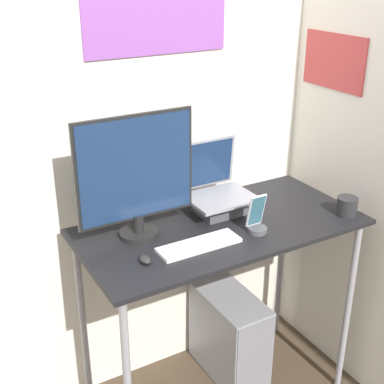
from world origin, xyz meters
TOP-DOWN VIEW (x-y plane):
  - wall_back at (-0.00, 0.67)m, footprint 6.00×0.06m
  - desk at (0.00, 0.29)m, footprint 1.20×0.58m
  - laptop at (0.06, 0.42)m, footprint 0.28×0.25m
  - monitor at (-0.34, 0.38)m, footprint 0.48×0.16m
  - keyboard at (-0.17, 0.18)m, footprint 0.33×0.11m
  - mouse at (-0.40, 0.18)m, footprint 0.04×0.06m
  - cell_phone at (0.09, 0.17)m, footprint 0.08×0.08m
  - computer_tower at (0.14, 0.40)m, footprint 0.22×0.44m
  - mug at (0.52, 0.10)m, footprint 0.09×0.09m

SIDE VIEW (x-z plane):
  - computer_tower at x=0.14m, z-range 0.00..0.45m
  - desk at x=0.00m, z-range 0.37..1.30m
  - keyboard at x=-0.17m, z-range 0.93..0.95m
  - mouse at x=-0.40m, z-range 0.93..0.96m
  - mug at x=0.52m, z-range 0.93..1.01m
  - cell_phone at x=0.09m, z-range 0.89..1.06m
  - laptop at x=0.06m, z-range 0.85..1.16m
  - monitor at x=-0.34m, z-range 0.93..1.43m
  - wall_back at x=0.00m, z-range 0.00..2.60m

